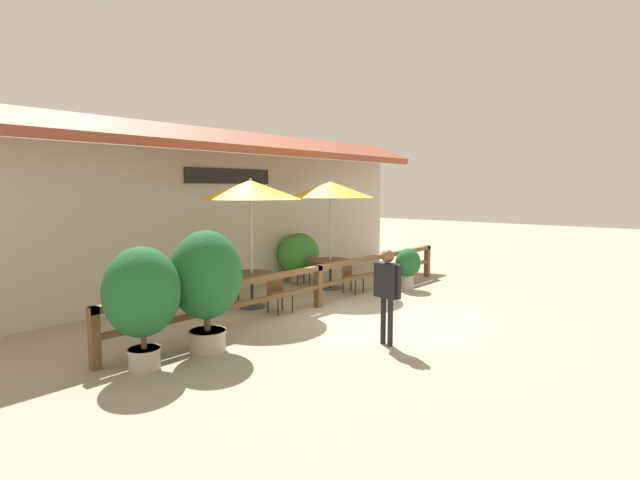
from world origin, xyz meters
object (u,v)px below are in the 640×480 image
object	(u,v)px
patio_umbrella_middle	(331,190)
chair_middle_streetside	(351,275)
dining_table_middle	(330,265)
chair_middle_wallside	(309,269)
potted_plant_tall_tropical	(206,279)
potted_plant_small_flowering	(299,255)
potted_plant_corner_fern	(142,295)
pedestrian	(387,284)
potted_plant_entrance_palm	(408,265)
patio_umbrella_near	(250,190)
chair_near_streetside	(278,291)
dining_table_near	(252,280)
chair_near_wallside	(228,283)

from	to	relation	value
patio_umbrella_middle	chair_middle_streetside	world-z (taller)	patio_umbrella_middle
dining_table_middle	chair_middle_wallside	world-z (taller)	chair_middle_wallside
chair_middle_wallside	potted_plant_tall_tropical	distance (m)	5.88
chair_middle_wallside	dining_table_middle	bearing A→B (deg)	79.33
dining_table_middle	chair_middle_wallside	bearing A→B (deg)	92.59
dining_table_middle	potted_plant_tall_tropical	world-z (taller)	potted_plant_tall_tropical
potted_plant_small_flowering	patio_umbrella_middle	bearing A→B (deg)	-100.51
potted_plant_corner_fern	pedestrian	xyz separation A→B (m)	(3.31, -2.14, -0.06)
chair_middle_streetside	pedestrian	xyz separation A→B (m)	(-3.08, -3.05, 0.60)
potted_plant_entrance_palm	potted_plant_small_flowering	distance (m)	3.19
dining_table_middle	pedestrian	distance (m)	4.95
chair_middle_streetside	potted_plant_small_flowering	bearing A→B (deg)	77.34
patio_umbrella_near	potted_plant_corner_fern	size ratio (longest dim) A/B	1.57
patio_umbrella_near	potted_plant_entrance_palm	xyz separation A→B (m)	(4.03, -1.68, -1.99)
patio_umbrella_near	chair_middle_streetside	distance (m)	3.57
chair_middle_wallside	potted_plant_corner_fern	size ratio (longest dim) A/B	0.46
patio_umbrella_near	pedestrian	bearing A→B (deg)	-95.45
potted_plant_tall_tropical	potted_plant_entrance_palm	distance (m)	6.60
chair_near_streetside	potted_plant_small_flowering	xyz separation A→B (m)	(3.00, 2.15, 0.30)
pedestrian	dining_table_middle	bearing A→B (deg)	-29.47
dining_table_near	chair_near_wallside	distance (m)	0.82
dining_table_near	chair_near_wallside	size ratio (longest dim) A/B	1.30
dining_table_near	pedestrian	distance (m)	3.87
potted_plant_tall_tropical	pedestrian	world-z (taller)	potted_plant_tall_tropical
chair_middle_wallside	pedestrian	bearing A→B (deg)	42.24
chair_near_wallside	pedestrian	xyz separation A→B (m)	(-0.35, -4.63, 0.60)
patio_umbrella_middle	potted_plant_corner_fern	bearing A→B (deg)	-165.66
potted_plant_corner_fern	potted_plant_entrance_palm	size ratio (longest dim) A/B	1.67
dining_table_near	patio_umbrella_middle	world-z (taller)	patio_umbrella_middle
potted_plant_tall_tropical	dining_table_middle	bearing A→B (deg)	17.59
chair_near_wallside	potted_plant_corner_fern	size ratio (longest dim) A/B	0.46
patio_umbrella_near	potted_plant_corner_fern	distance (m)	4.33
potted_plant_entrance_palm	dining_table_near	bearing A→B (deg)	157.32
chair_near_wallside	potted_plant_small_flowering	size ratio (longest dim) A/B	0.60
dining_table_middle	potted_plant_tall_tropical	xyz separation A→B (m)	(-5.33, -1.69, 0.58)
patio_umbrella_middle	pedestrian	world-z (taller)	patio_umbrella_middle
patio_umbrella_near	potted_plant_small_flowering	xyz separation A→B (m)	(3.04, 1.35, -1.88)
potted_plant_corner_fern	potted_plant_small_flowering	distance (m)	7.39
patio_umbrella_near	patio_umbrella_middle	world-z (taller)	same
dining_table_near	potted_plant_entrance_palm	xyz separation A→B (m)	(4.03, -1.68, 0.03)
chair_near_wallside	pedestrian	distance (m)	4.68
chair_near_wallside	chair_middle_wallside	world-z (taller)	same
chair_middle_streetside	potted_plant_entrance_palm	bearing A→B (deg)	-38.46
potted_plant_entrance_palm	potted_plant_tall_tropical	bearing A→B (deg)	-179.63
potted_plant_entrance_palm	pedestrian	world-z (taller)	pedestrian
patio_umbrella_middle	patio_umbrella_near	bearing A→B (deg)	179.25
dining_table_middle	chair_near_streetside	bearing A→B (deg)	-164.42
dining_table_near	potted_plant_tall_tropical	size ratio (longest dim) A/B	0.54
patio_umbrella_middle	chair_middle_streetside	bearing A→B (deg)	-95.35
pedestrian	chair_near_streetside	bearing A→B (deg)	2.61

